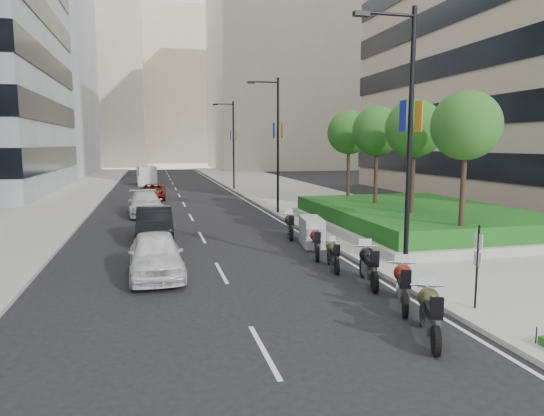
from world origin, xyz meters
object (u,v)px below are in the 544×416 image
object	(u,v)px
lamp_post_2	(232,141)
car_b	(154,224)
car_c	(145,203)
car_a	(156,254)
lamp_post_0	(406,133)
motorcycle_0	(430,313)
motorcycle_2	(368,265)
lamp_post_1	(276,139)
motorcycle_4	(316,243)
delivery_van	(147,176)
motorcycle_5	(312,232)
car_d	(152,192)
motorcycle_1	(403,285)
motorcycle_6	(290,225)
parking_sign	(477,262)
motorcycle_3	(333,255)

from	to	relation	value
lamp_post_2	car_b	bearing A→B (deg)	-107.65
car_c	lamp_post_2	bearing A→B (deg)	58.05
car_a	lamp_post_0	bearing A→B (deg)	-23.04
lamp_post_2	motorcycle_0	size ratio (longest dim) A/B	3.91
car_a	motorcycle_2	bearing A→B (deg)	-23.51
lamp_post_1	lamp_post_2	xyz separation A→B (m)	(0.00, 18.00, 0.00)
motorcycle_4	car_b	size ratio (longest dim) A/B	0.45
car_a	car_b	distance (m)	6.84
car_a	delivery_van	xyz separation A→B (m)	(-0.68, 41.21, 0.21)
motorcycle_5	car_a	xyz separation A→B (m)	(-7.07, -3.61, 0.13)
car_c	car_d	world-z (taller)	car_c
motorcycle_1	car_b	distance (m)	13.82
lamp_post_1	delivery_van	world-z (taller)	lamp_post_1
lamp_post_2	motorcycle_5	xyz separation A→B (m)	(-0.90, -28.28, -4.40)
motorcycle_1	motorcycle_6	world-z (taller)	motorcycle_1
lamp_post_1	motorcycle_5	world-z (taller)	lamp_post_1
lamp_post_0	motorcycle_4	size ratio (longest dim) A/B	4.12
lamp_post_1	motorcycle_4	size ratio (longest dim) A/B	4.12
lamp_post_0	parking_sign	world-z (taller)	lamp_post_0
car_d	motorcycle_6	bearing A→B (deg)	-68.71
lamp_post_0	car_a	world-z (taller)	lamp_post_0
parking_sign	motorcycle_2	distance (m)	3.82
motorcycle_4	car_a	distance (m)	6.71
motorcycle_1	lamp_post_0	bearing A→B (deg)	-2.80
car_b	motorcycle_4	bearing A→B (deg)	-39.51
motorcycle_1	delivery_van	world-z (taller)	delivery_van
motorcycle_4	lamp_post_2	bearing A→B (deg)	12.21
motorcycle_0	delivery_van	distance (m)	49.16
motorcycle_5	delivery_van	size ratio (longest dim) A/B	0.44
motorcycle_1	motorcycle_6	bearing A→B (deg)	25.89
car_a	motorcycle_0	bearing A→B (deg)	-51.14
motorcycle_3	delivery_van	distance (m)	42.44
lamp_post_1	motorcycle_2	xyz separation A→B (m)	(-1.03, -16.67, -4.41)
motorcycle_6	car_a	world-z (taller)	car_a
car_b	motorcycle_2	bearing A→B (deg)	-54.28
lamp_post_0	delivery_van	world-z (taller)	lamp_post_0
lamp_post_0	motorcycle_2	bearing A→B (deg)	161.97
parking_sign	car_a	bearing A→B (deg)	144.70
car_b	car_d	size ratio (longest dim) A/B	1.03
lamp_post_1	car_c	xyz separation A→B (m)	(-8.52, 1.86, -4.29)
lamp_post_2	car_a	xyz separation A→B (m)	(-7.97, -31.89, -4.27)
motorcycle_6	car_c	xyz separation A→B (m)	(-7.22, 9.88, 0.17)
lamp_post_2	motorcycle_0	world-z (taller)	lamp_post_2
motorcycle_0	car_d	bearing A→B (deg)	33.99
motorcycle_4	motorcycle_3	bearing A→B (deg)	-166.28
parking_sign	motorcycle_4	distance (m)	7.90
lamp_post_0	motorcycle_4	xyz separation A→B (m)	(-1.42, 4.57, -4.47)
parking_sign	car_a	size ratio (longest dim) A/B	0.54
car_a	delivery_van	distance (m)	41.22
motorcycle_4	car_d	size ratio (longest dim) A/B	0.46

